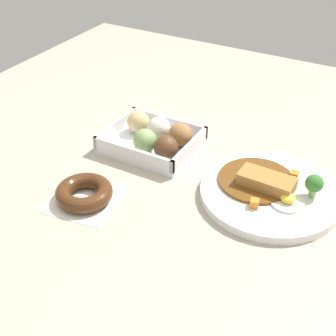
# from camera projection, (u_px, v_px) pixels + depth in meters

# --- Properties ---
(ground_plane) EXTENTS (1.60, 1.60, 0.00)m
(ground_plane) POSITION_uv_depth(u_px,v_px,m) (201.00, 204.00, 0.94)
(ground_plane) COLOR #B2A893
(curry_plate) EXTENTS (0.28, 0.28, 0.07)m
(curry_plate) POSITION_uv_depth(u_px,v_px,m) (270.00, 191.00, 0.95)
(curry_plate) COLOR white
(curry_plate) RESTS_ON ground_plane
(donut_box) EXTENTS (0.20, 0.17, 0.07)m
(donut_box) POSITION_uv_depth(u_px,v_px,m) (155.00, 138.00, 1.09)
(donut_box) COLOR white
(donut_box) RESTS_ON ground_plane
(chocolate_ring_donut) EXTENTS (0.15, 0.15, 0.03)m
(chocolate_ring_donut) POSITION_uv_depth(u_px,v_px,m) (84.00, 193.00, 0.94)
(chocolate_ring_donut) COLOR white
(chocolate_ring_donut) RESTS_ON ground_plane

